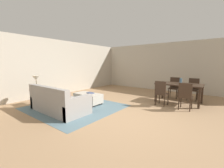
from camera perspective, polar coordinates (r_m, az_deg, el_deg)
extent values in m
plane|color=#9E7A56|center=(4.27, 5.93, -13.21)|extent=(10.80, 10.80, 0.00)
cube|color=#BCB2A0|center=(8.65, 23.90, 6.10)|extent=(9.00, 0.12, 2.70)
cube|color=#BCB2A0|center=(7.64, -21.86, 6.04)|extent=(0.12, 11.00, 2.70)
cube|color=slate|center=(5.41, -14.31, -8.73)|extent=(3.00, 2.80, 0.01)
cube|color=gray|center=(5.06, -19.98, -7.72)|extent=(2.04, 0.96, 0.42)
cube|color=gray|center=(4.77, -24.28, -3.59)|extent=(2.04, 0.16, 0.44)
cube|color=gray|center=(5.84, -25.06, -4.90)|extent=(0.14, 0.96, 0.62)
cube|color=gray|center=(4.28, -13.11, -8.90)|extent=(0.14, 0.96, 0.62)
cube|color=gray|center=(5.41, -24.93, -2.89)|extent=(0.34, 0.12, 0.34)
cube|color=beige|center=(5.07, -22.83, -3.46)|extent=(0.34, 0.11, 0.34)
cube|color=beige|center=(4.73, -20.51, -4.20)|extent=(0.33, 0.12, 0.33)
cube|color=gray|center=(4.40, -17.72, -4.89)|extent=(0.34, 0.13, 0.34)
cube|color=#B7AD9E|center=(5.69, -9.45, -5.38)|extent=(1.10, 0.57, 0.34)
cylinder|color=#332319|center=(6.26, -10.98, -6.09)|extent=(0.05, 0.05, 0.06)
cylinder|color=#332319|center=(5.57, -4.06, -7.74)|extent=(0.05, 0.05, 0.06)
cylinder|color=#332319|center=(5.97, -14.38, -6.89)|extent=(0.05, 0.05, 0.06)
cylinder|color=#332319|center=(5.24, -7.52, -8.80)|extent=(0.05, 0.05, 0.06)
cube|color=olive|center=(6.08, -27.57, -2.10)|extent=(0.40, 0.40, 0.03)
cylinder|color=olive|center=(6.36, -26.66, -4.31)|extent=(0.04, 0.04, 0.55)
cylinder|color=olive|center=(6.06, -25.25, -4.80)|extent=(0.04, 0.04, 0.55)
cylinder|color=olive|center=(6.22, -29.48, -4.75)|extent=(0.04, 0.04, 0.55)
cylinder|color=olive|center=(5.92, -28.18, -5.28)|extent=(0.04, 0.04, 0.55)
cylinder|color=brown|center=(6.08, -27.59, -1.85)|extent=(0.16, 0.16, 0.02)
cylinder|color=brown|center=(6.05, -27.69, -0.24)|extent=(0.02, 0.02, 0.32)
cone|color=beige|center=(6.03, -27.85, 2.11)|extent=(0.26, 0.26, 0.18)
cube|color=#332319|center=(6.27, 25.01, -0.06)|extent=(1.64, 0.96, 0.04)
cube|color=#332319|center=(6.92, 19.44, -2.24)|extent=(0.07, 0.07, 0.72)
cube|color=#332319|center=(6.62, 32.07, -3.48)|extent=(0.07, 0.07, 0.72)
cube|color=#332319|center=(6.14, 16.97, -3.40)|extent=(0.07, 0.07, 0.72)
cube|color=#332319|center=(5.80, 31.23, -4.90)|extent=(0.07, 0.07, 0.72)
cube|color=#332319|center=(5.67, 19.17, -3.73)|extent=(0.43, 0.43, 0.04)
cube|color=#332319|center=(5.46, 18.55, -1.41)|extent=(0.40, 0.07, 0.47)
cylinder|color=#332319|center=(5.93, 18.20, -5.39)|extent=(0.04, 0.04, 0.41)
cylinder|color=#332319|center=(5.81, 21.27, -5.83)|extent=(0.04, 0.04, 0.41)
cylinder|color=#332319|center=(5.63, 16.78, -6.04)|extent=(0.04, 0.04, 0.41)
cylinder|color=#332319|center=(5.50, 19.99, -6.52)|extent=(0.04, 0.04, 0.41)
cube|color=#332319|center=(5.47, 27.15, -4.59)|extent=(0.41, 0.41, 0.04)
cube|color=#332319|center=(5.25, 26.99, -2.25)|extent=(0.40, 0.05, 0.47)
cylinder|color=#332319|center=(5.71, 25.62, -6.31)|extent=(0.04, 0.04, 0.41)
cylinder|color=#332319|center=(5.66, 29.01, -6.66)|extent=(0.04, 0.04, 0.41)
cylinder|color=#332319|center=(5.39, 24.89, -7.10)|extent=(0.04, 0.04, 0.41)
cylinder|color=#332319|center=(5.33, 28.49, -7.48)|extent=(0.04, 0.04, 0.41)
cube|color=#332319|center=(7.12, 23.16, -1.59)|extent=(0.42, 0.42, 0.04)
cube|color=#332319|center=(7.26, 23.56, 0.60)|extent=(0.40, 0.06, 0.47)
cylinder|color=#332319|center=(6.96, 24.15, -3.74)|extent=(0.04, 0.04, 0.41)
cylinder|color=#332319|center=(7.03, 21.42, -3.48)|extent=(0.04, 0.04, 0.41)
cylinder|color=#332319|center=(7.29, 24.65, -3.26)|extent=(0.04, 0.04, 0.41)
cylinder|color=#332319|center=(7.35, 22.04, -3.02)|extent=(0.04, 0.04, 0.41)
cube|color=#332319|center=(7.00, 29.31, -2.13)|extent=(0.40, 0.40, 0.04)
cube|color=#332319|center=(7.14, 29.66, 0.10)|extent=(0.40, 0.04, 0.47)
cylinder|color=#332319|center=(6.85, 30.39, -4.32)|extent=(0.04, 0.04, 0.41)
cylinder|color=#332319|center=(6.90, 27.59, -4.06)|extent=(0.04, 0.04, 0.41)
cylinder|color=#332319|center=(7.18, 30.72, -3.82)|extent=(0.04, 0.04, 0.41)
cylinder|color=#332319|center=(7.23, 28.05, -3.57)|extent=(0.04, 0.04, 0.41)
cylinder|color=slate|center=(6.26, 25.57, 1.06)|extent=(0.09, 0.09, 0.21)
cube|color=#3F4C72|center=(5.66, -8.55, -3.50)|extent=(0.30, 0.25, 0.03)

